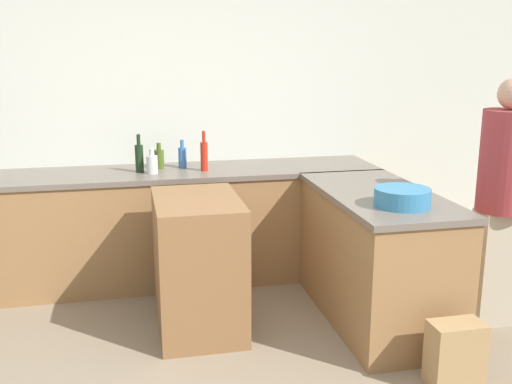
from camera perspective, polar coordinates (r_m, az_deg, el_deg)
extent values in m
cube|color=silver|center=(5.02, -7.44, 7.97)|extent=(8.00, 0.06, 2.70)
cube|color=olive|center=(4.85, -6.74, -3.32)|extent=(3.05, 0.65, 0.86)
cube|color=#6B6056|center=(4.74, -6.89, 1.89)|extent=(3.08, 0.68, 0.04)
cube|color=olive|center=(4.18, 11.37, -6.28)|extent=(0.66, 1.40, 0.86)
cube|color=#6B6056|center=(4.06, 11.66, -0.29)|extent=(0.69, 1.43, 0.04)
cube|color=brown|center=(3.99, -5.52, -6.82)|extent=(0.55, 0.81, 0.89)
cylinder|color=teal|center=(3.72, 13.77, -0.49)|extent=(0.34, 0.34, 0.11)
cylinder|color=#386BB7|center=(4.80, -7.01, 3.27)|extent=(0.07, 0.07, 0.16)
cylinder|color=#386BB7|center=(4.78, -7.05, 4.59)|extent=(0.03, 0.03, 0.06)
cylinder|color=black|center=(4.67, -11.05, 3.13)|extent=(0.06, 0.06, 0.21)
cylinder|color=black|center=(4.64, -11.13, 4.91)|extent=(0.03, 0.03, 0.08)
cylinder|color=#475B1E|center=(4.80, -9.21, 3.12)|extent=(0.08, 0.08, 0.15)
cylinder|color=#475B1E|center=(4.79, -9.25, 4.31)|extent=(0.03, 0.03, 0.06)
cylinder|color=silver|center=(4.61, -9.86, 2.58)|extent=(0.09, 0.09, 0.14)
cylinder|color=silver|center=(4.59, -9.91, 3.75)|extent=(0.04, 0.04, 0.05)
cylinder|color=red|center=(4.65, -4.96, 3.39)|extent=(0.06, 0.06, 0.22)
cylinder|color=red|center=(4.63, -5.00, 5.28)|extent=(0.03, 0.03, 0.09)
cube|color=#ADA38E|center=(4.36, 21.92, -6.66)|extent=(0.31, 0.19, 0.79)
cylinder|color=#993338|center=(4.18, 22.80, 2.72)|extent=(0.35, 0.35, 0.66)
cube|color=#A88456|center=(3.59, 18.44, -14.46)|extent=(0.30, 0.18, 0.38)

